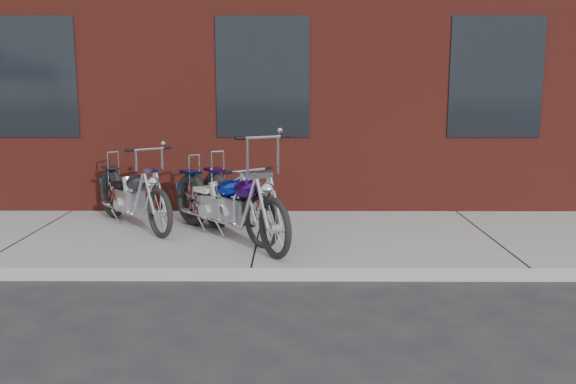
{
  "coord_description": "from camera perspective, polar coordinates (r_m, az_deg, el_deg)",
  "views": [
    {
      "loc": [
        0.43,
        -6.29,
        2.09
      ],
      "look_at": [
        0.39,
        0.8,
        0.84
      ],
      "focal_mm": 38.0,
      "sensor_mm": 36.0,
      "label": 1
    }
  ],
  "objects": [
    {
      "name": "ground",
      "position": [
        6.65,
        -3.45,
        -8.34
      ],
      "size": [
        120.0,
        120.0,
        0.0
      ],
      "primitive_type": "plane",
      "color": "#25252B",
      "rests_on": "ground"
    },
    {
      "name": "chopper_third",
      "position": [
        8.69,
        -14.34,
        -0.48
      ],
      "size": [
        1.47,
        1.84,
        1.14
      ],
      "rotation": [
        0.0,
        0.0,
        -0.91
      ],
      "color": "black",
      "rests_on": "sidewalk"
    },
    {
      "name": "sidewalk",
      "position": [
        8.06,
        -2.77,
        -4.49
      ],
      "size": [
        22.0,
        3.0,
        0.15
      ],
      "primitive_type": "cube",
      "color": "#979796",
      "rests_on": "ground"
    },
    {
      "name": "chopper_blue",
      "position": [
        7.96,
        -6.23,
        -1.12
      ],
      "size": [
        1.56,
        1.81,
        0.99
      ],
      "rotation": [
        0.0,
        0.0,
        -0.87
      ],
      "color": "black",
      "rests_on": "sidewalk"
    },
    {
      "name": "chopper_purple",
      "position": [
        7.63,
        -4.49,
        -1.34
      ],
      "size": [
        1.31,
        2.19,
        1.38
      ],
      "rotation": [
        0.0,
        0.0,
        -1.06
      ],
      "color": "black",
      "rests_on": "sidewalk"
    }
  ]
}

